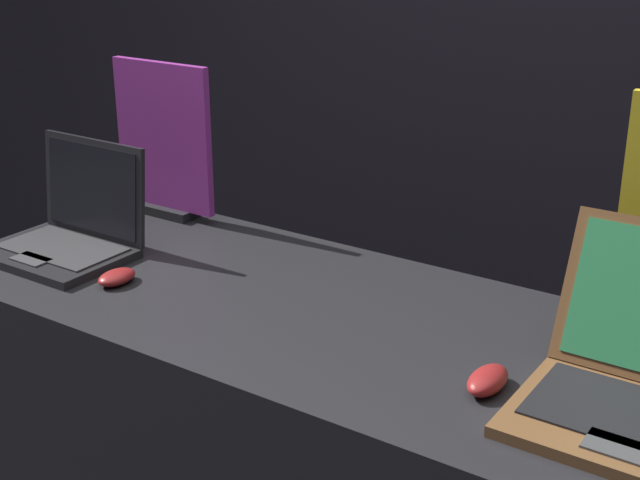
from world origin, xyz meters
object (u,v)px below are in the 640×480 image
promo_stand_front (164,144)px  mouse_back (488,380)px  laptop_front (71,228)px  mouse_front (117,277)px

promo_stand_front → mouse_back: (1.06, -0.36, -0.17)m
promo_stand_front → mouse_back: promo_stand_front is taller
laptop_front → promo_stand_front: promo_stand_front is taller
laptop_front → mouse_back: (1.06, -0.04, -0.04)m
promo_stand_front → mouse_back: bearing=-18.9°
mouse_front → promo_stand_front: promo_stand_front is taller
mouse_front → promo_stand_front: 0.48m
mouse_front → mouse_back: mouse_back is taller
laptop_front → mouse_back: laptop_front is taller
laptop_front → mouse_front: laptop_front is taller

